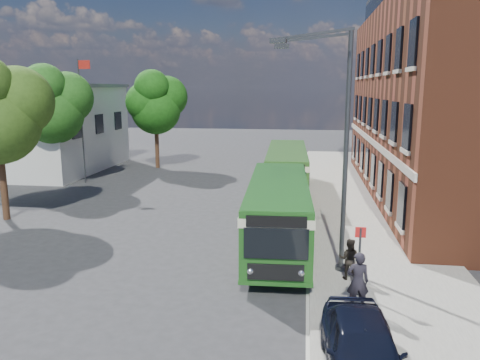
# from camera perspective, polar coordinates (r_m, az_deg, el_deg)

# --- Properties ---
(ground) EXTENTS (120.00, 120.00, 0.00)m
(ground) POSITION_cam_1_polar(r_m,az_deg,el_deg) (20.87, -2.77, -8.43)
(ground) COLOR #2C2C2F
(ground) RESTS_ON ground
(pavement) EXTENTS (6.00, 48.00, 0.15)m
(pavement) POSITION_cam_1_polar(r_m,az_deg,el_deg) (28.36, 14.42, -3.30)
(pavement) COLOR gray
(pavement) RESTS_ON ground
(kerb_line) EXTENTS (0.12, 48.00, 0.01)m
(kerb_line) POSITION_cam_1_polar(r_m,az_deg,el_deg) (28.19, 8.23, -3.29)
(kerb_line) COLOR beige
(kerb_line) RESTS_ON ground
(brick_office) EXTENTS (12.10, 26.00, 14.20)m
(brick_office) POSITION_cam_1_polar(r_m,az_deg,el_deg) (32.94, 26.62, 9.99)
(brick_office) COLOR brown
(brick_office) RESTS_ON ground
(white_building) EXTENTS (9.40, 13.40, 7.30)m
(white_building) POSITION_cam_1_polar(r_m,az_deg,el_deg) (43.30, -22.25, 5.96)
(white_building) COLOR silver
(white_building) RESTS_ON ground
(flagpole) EXTENTS (0.95, 0.10, 9.00)m
(flagpole) POSITION_cam_1_polar(r_m,az_deg,el_deg) (36.19, -18.71, 7.36)
(flagpole) COLOR #353739
(flagpole) RESTS_ON ground
(street_lamp) EXTENTS (2.96, 2.38, 9.00)m
(street_lamp) POSITION_cam_1_polar(r_m,az_deg,el_deg) (17.48, 11.61, 3.68)
(street_lamp) COLOR #353739
(street_lamp) RESTS_ON ground
(bus_stop_sign) EXTENTS (0.35, 0.08, 2.52)m
(bus_stop_sign) POSITION_cam_1_polar(r_m,az_deg,el_deg) (16.18, 14.34, -9.04)
(bus_stop_sign) COLOR #353739
(bus_stop_sign) RESTS_ON ground
(bus_front) EXTENTS (3.03, 10.41, 3.02)m
(bus_front) POSITION_cam_1_polar(r_m,az_deg,el_deg) (20.52, 4.69, -3.45)
(bus_front) COLOR #1D5319
(bus_front) RESTS_ON ground
(bus_rear) EXTENTS (2.97, 11.17, 3.02)m
(bus_rear) POSITION_cam_1_polar(r_m,az_deg,el_deg) (31.23, 5.73, 1.62)
(bus_rear) COLOR #305E21
(bus_rear) RESTS_ON ground
(parked_car) EXTENTS (1.97, 4.54, 1.52)m
(parked_car) POSITION_cam_1_polar(r_m,az_deg,el_deg) (12.16, 14.72, -19.31)
(parked_car) COLOR black
(parked_car) RESTS_ON pavement
(pedestrian_a) EXTENTS (0.74, 0.52, 1.91)m
(pedestrian_a) POSITION_cam_1_polar(r_m,az_deg,el_deg) (15.29, 14.17, -11.90)
(pedestrian_a) COLOR black
(pedestrian_a) RESTS_ON pavement
(pedestrian_b) EXTENTS (0.85, 0.73, 1.52)m
(pedestrian_b) POSITION_cam_1_polar(r_m,az_deg,el_deg) (17.62, 13.16, -9.36)
(pedestrian_b) COLOR black
(pedestrian_b) RESTS_ON pavement
(tree_mid) EXTENTS (5.12, 4.86, 8.64)m
(tree_mid) POSITION_cam_1_polar(r_m,az_deg,el_deg) (36.00, -21.91, 8.60)
(tree_mid) COLOR #372214
(tree_mid) RESTS_ON ground
(tree_right) EXTENTS (5.04, 4.79, 8.51)m
(tree_right) POSITION_cam_1_polar(r_m,az_deg,el_deg) (41.55, -10.21, 9.35)
(tree_right) COLOR #372214
(tree_right) RESTS_ON ground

